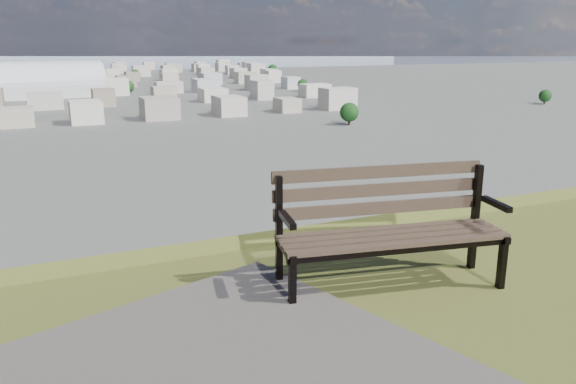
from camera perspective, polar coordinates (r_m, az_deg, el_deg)
name	(u,v)px	position (r m, az deg, el deg)	size (l,w,h in m)	color
park_bench	(388,221)	(4.49, 10.11, -2.96)	(1.85, 0.88, 0.93)	#473929
arena	(46,86)	(303.68, -23.39, 9.84)	(55.85, 28.02, 22.73)	silver
city_blocks	(41,79)	(395.85, -23.82, 10.47)	(395.00, 361.00, 7.00)	beige
bay_water	(35,60)	(901.11, -24.29, 12.11)	(2400.00, 700.00, 0.12)	gray
far_hills	(2,41)	(1404.80, -27.09, 13.46)	(2050.00, 340.00, 60.00)	#93A2B6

